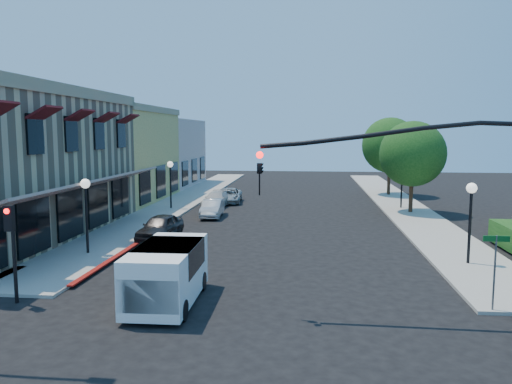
# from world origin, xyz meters

# --- Properties ---
(ground) EXTENTS (120.00, 120.00, 0.00)m
(ground) POSITION_xyz_m (0.00, 0.00, 0.00)
(ground) COLOR black
(ground) RESTS_ON ground
(sidewalk_left) EXTENTS (3.50, 50.00, 0.12)m
(sidewalk_left) POSITION_xyz_m (-8.75, 27.00, 0.06)
(sidewalk_left) COLOR #9C998D
(sidewalk_left) RESTS_ON ground
(sidewalk_right) EXTENTS (3.50, 50.00, 0.12)m
(sidewalk_right) POSITION_xyz_m (8.75, 27.00, 0.06)
(sidewalk_right) COLOR #9C998D
(sidewalk_right) RESTS_ON ground
(curb_red_strip) EXTENTS (0.25, 10.00, 0.06)m
(curb_red_strip) POSITION_xyz_m (-6.90, 8.00, 0.00)
(curb_red_strip) COLOR maroon
(curb_red_strip) RESTS_ON ground
(yellow_stucco_building) EXTENTS (10.00, 12.00, 7.60)m
(yellow_stucco_building) POSITION_xyz_m (-15.50, 26.00, 3.80)
(yellow_stucco_building) COLOR tan
(yellow_stucco_building) RESTS_ON ground
(pink_stucco_building) EXTENTS (10.00, 12.00, 7.00)m
(pink_stucco_building) POSITION_xyz_m (-15.50, 38.00, 3.50)
(pink_stucco_building) COLOR #C7A496
(pink_stucco_building) RESTS_ON ground
(street_tree_a) EXTENTS (4.56, 4.56, 6.48)m
(street_tree_a) POSITION_xyz_m (8.80, 22.00, 4.19)
(street_tree_a) COLOR #382016
(street_tree_a) RESTS_ON ground
(street_tree_b) EXTENTS (4.94, 4.94, 7.02)m
(street_tree_b) POSITION_xyz_m (8.80, 32.00, 4.54)
(street_tree_b) COLOR #382016
(street_tree_b) RESTS_ON ground
(signal_mast_arm) EXTENTS (8.01, 0.39, 6.00)m
(signal_mast_arm) POSITION_xyz_m (5.86, 1.50, 4.09)
(signal_mast_arm) COLOR black
(signal_mast_arm) RESTS_ON ground
(secondary_signal) EXTENTS (0.28, 0.42, 3.32)m
(secondary_signal) POSITION_xyz_m (-8.00, 1.41, 2.32)
(secondary_signal) COLOR black
(secondary_signal) RESTS_ON ground
(street_name_sign) EXTENTS (0.80, 0.06, 2.50)m
(street_name_sign) POSITION_xyz_m (7.50, 2.20, 1.70)
(street_name_sign) COLOR #595B5E
(street_name_sign) RESTS_ON ground
(lamppost_left_near) EXTENTS (0.44, 0.44, 3.57)m
(lamppost_left_near) POSITION_xyz_m (-8.50, 8.00, 2.74)
(lamppost_left_near) COLOR black
(lamppost_left_near) RESTS_ON ground
(lamppost_left_far) EXTENTS (0.44, 0.44, 3.57)m
(lamppost_left_far) POSITION_xyz_m (-8.50, 22.00, 2.74)
(lamppost_left_far) COLOR black
(lamppost_left_far) RESTS_ON ground
(lamppost_right_near) EXTENTS (0.44, 0.44, 3.57)m
(lamppost_right_near) POSITION_xyz_m (8.50, 8.00, 2.74)
(lamppost_right_near) COLOR black
(lamppost_right_near) RESTS_ON ground
(lamppost_right_far) EXTENTS (0.44, 0.44, 3.57)m
(lamppost_right_far) POSITION_xyz_m (8.50, 24.00, 2.74)
(lamppost_right_far) COLOR black
(lamppost_right_far) RESTS_ON ground
(white_van) EXTENTS (2.03, 4.45, 1.95)m
(white_van) POSITION_xyz_m (-2.96, 1.95, 1.13)
(white_van) COLOR white
(white_van) RESTS_ON ground
(parked_car_a) EXTENTS (1.94, 4.00, 1.32)m
(parked_car_a) POSITION_xyz_m (-6.20, 11.81, 0.66)
(parked_car_a) COLOR black
(parked_car_a) RESTS_ON ground
(parked_car_b) EXTENTS (1.43, 3.65, 1.18)m
(parked_car_b) POSITION_xyz_m (-4.80, 19.00, 0.59)
(parked_car_b) COLOR silver
(parked_car_b) RESTS_ON ground
(parked_car_c) EXTENTS (1.86, 4.07, 1.15)m
(parked_car_c) POSITION_xyz_m (-5.39, 23.58, 0.58)
(parked_car_c) COLOR #B9B8B6
(parked_car_c) RESTS_ON ground
(parked_car_d) EXTENTS (2.24, 4.32, 1.16)m
(parked_car_d) POSITION_xyz_m (-4.80, 26.00, 0.58)
(parked_car_d) COLOR #A6A9AB
(parked_car_d) RESTS_ON ground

